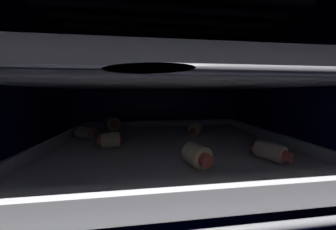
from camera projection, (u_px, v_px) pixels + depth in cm
name	position (u px, v px, depth cm)	size (l,w,h in cm)	color
ground_plane	(171.00, 201.00, 32.06)	(56.68, 44.38, 1.20)	#0C1138
oven_wall_back	(162.00, 99.00, 50.75)	(56.68, 1.20, 37.15)	#0C1138
oven_wall_left	(1.00, 105.00, 26.19)	(1.20, 41.98, 37.15)	#0C1138
oven_wall_right	(307.00, 103.00, 32.82)	(1.20, 41.98, 37.15)	#0C1138
heating_element	(171.00, 9.00, 27.37)	(43.42, 19.85, 1.38)	#333338
oven_rack_lower	(171.00, 151.00, 30.68)	(51.80, 41.14, 0.73)	slate
baking_tray_lower	(171.00, 146.00, 30.55)	(42.38, 34.82, 2.59)	silver
pig_in_blanket_lower_0	(197.00, 155.00, 21.06)	(3.76, 4.82, 2.95)	beige
pig_in_blanket_lower_1	(195.00, 128.00, 38.06)	(4.14, 6.11, 2.52)	beige
pig_in_blanket_lower_2	(270.00, 151.00, 23.14)	(3.67, 5.42, 2.44)	beige
pig_in_blanket_lower_3	(112.00, 123.00, 42.25)	(4.78, 6.20, 3.36)	beige
pig_in_blanket_lower_4	(86.00, 133.00, 34.11)	(5.71, 3.80, 2.42)	beige
pig_in_blanket_lower_5	(111.00, 140.00, 28.32)	(4.44, 3.21, 2.72)	beige
oven_rack_upper	(171.00, 85.00, 29.04)	(51.77, 41.14, 0.70)	slate
baking_tray_upper	(171.00, 80.00, 28.94)	(42.38, 34.82, 1.91)	silver
pig_in_blanket_upper_0	(246.00, 64.00, 22.63)	(4.23, 5.67, 3.14)	beige
pig_in_blanket_upper_1	(138.00, 77.00, 40.53)	(5.64, 3.48, 2.82)	beige
pig_in_blanket_upper_2	(109.00, 60.00, 19.83)	(4.46, 4.47, 3.05)	beige
pig_in_blanket_upper_3	(295.00, 65.00, 22.50)	(5.62, 3.13, 2.62)	beige
pig_in_blanket_upper_4	(261.00, 71.00, 28.68)	(6.35, 4.16, 2.62)	beige
pig_in_blanket_upper_5	(48.00, 64.00, 20.93)	(3.24, 6.49, 2.50)	beige
pig_in_blanket_upper_6	(166.00, 72.00, 31.33)	(3.54, 5.72, 3.22)	beige
pig_in_blanket_upper_7	(164.00, 56.00, 16.55)	(5.63, 4.60, 2.52)	beige
pig_in_blanket_upper_8	(95.00, 73.00, 33.43)	(4.43, 5.26, 3.11)	beige
pig_in_blanket_upper_9	(147.00, 67.00, 23.86)	(3.16, 5.21, 2.71)	beige
pig_in_blanket_upper_10	(191.00, 73.00, 34.28)	(5.06, 4.75, 3.33)	beige
pig_in_blanket_upper_11	(224.00, 78.00, 41.24)	(5.17, 4.24, 2.42)	beige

